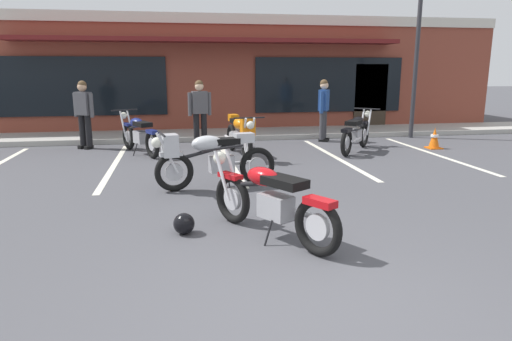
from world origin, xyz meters
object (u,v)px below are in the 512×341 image
object	(u,v)px
person_in_shorts_foreground	(84,110)
parking_lot_lamp_post	(422,9)
person_by_back_row	(200,109)
motorcycle_red_sportbike	(240,133)
motorcycle_blue_standard	(139,134)
traffic_cone	(434,138)
motorcycle_black_cruiser	(356,132)
person_in_black_shirt	(324,107)
motorcycle_foreground_classic	(270,200)
helmet_on_pavement	(184,224)
motorcycle_silver_naked	(210,157)

from	to	relation	value
person_in_shorts_foreground	parking_lot_lamp_post	xyz separation A→B (m)	(8.93, 0.23, 2.58)
person_by_back_row	motorcycle_red_sportbike	bearing A→B (deg)	-63.30
parking_lot_lamp_post	motorcycle_red_sportbike	bearing A→B (deg)	-159.80
motorcycle_red_sportbike	motorcycle_blue_standard	distance (m)	2.40
person_by_back_row	traffic_cone	distance (m)	5.94
motorcycle_black_cruiser	person_in_black_shirt	xyz separation A→B (m)	(-0.29, 1.65, 0.49)
motorcycle_blue_standard	person_by_back_row	bearing A→B (deg)	29.29
motorcycle_red_sportbike	motorcycle_blue_standard	size ratio (longest dim) A/B	1.08
motorcycle_black_cruiser	parking_lot_lamp_post	distance (m)	4.30
motorcycle_blue_standard	parking_lot_lamp_post	distance (m)	8.24
motorcycle_foreground_classic	traffic_cone	world-z (taller)	motorcycle_foreground_classic
helmet_on_pavement	parking_lot_lamp_post	xyz separation A→B (m)	(6.65, 6.78, 3.40)
motorcycle_silver_naked	person_in_shorts_foreground	distance (m)	5.22
person_by_back_row	person_in_black_shirt	bearing A→B (deg)	4.03
motorcycle_red_sportbike	person_in_shorts_foreground	xyz separation A→B (m)	(-3.64, 1.72, 0.42)
motorcycle_foreground_classic	person_by_back_row	size ratio (longest dim) A/B	1.11
motorcycle_silver_naked	person_by_back_row	size ratio (longest dim) A/B	1.25
motorcycle_red_sportbike	person_in_black_shirt	xyz separation A→B (m)	(2.56, 1.83, 0.42)
motorcycle_silver_naked	person_by_back_row	world-z (taller)	person_by_back_row
helmet_on_pavement	person_in_shorts_foreground	bearing A→B (deg)	109.13
motorcycle_foreground_classic	helmet_on_pavement	xyz separation A→B (m)	(-1.00, 0.28, -0.33)
traffic_cone	parking_lot_lamp_post	xyz separation A→B (m)	(0.35, 1.73, 3.27)
helmet_on_pavement	parking_lot_lamp_post	world-z (taller)	parking_lot_lamp_post
motorcycle_red_sportbike	person_in_shorts_foreground	distance (m)	4.04
person_in_black_shirt	person_in_shorts_foreground	distance (m)	6.19
motorcycle_red_sportbike	person_by_back_row	xyz separation A→B (m)	(-0.80, 1.59, 0.42)
motorcycle_foreground_classic	motorcycle_silver_naked	xyz separation A→B (m)	(-0.51, 2.41, 0.07)
motorcycle_blue_standard	helmet_on_pavement	bearing A→B (deg)	-80.83
helmet_on_pavement	traffic_cone	bearing A→B (deg)	38.74
person_in_black_shirt	parking_lot_lamp_post	world-z (taller)	parking_lot_lamp_post
motorcycle_red_sportbike	person_in_black_shirt	size ratio (longest dim) A/B	1.26
motorcycle_blue_standard	helmet_on_pavement	xyz separation A→B (m)	(0.91, -5.61, -0.33)
traffic_cone	motorcycle_foreground_classic	bearing A→B (deg)	-134.83
motorcycle_black_cruiser	motorcycle_foreground_classic	bearing A→B (deg)	-121.26
motorcycle_silver_naked	helmet_on_pavement	size ratio (longest dim) A/B	8.06
motorcycle_foreground_classic	helmet_on_pavement	size ratio (longest dim) A/B	7.17
motorcycle_foreground_classic	motorcycle_red_sportbike	xyz separation A→B (m)	(0.36, 5.11, 0.07)
motorcycle_silver_naked	person_by_back_row	xyz separation A→B (m)	(0.07, 4.29, 0.42)
person_in_shorts_foreground	person_by_back_row	distance (m)	2.84
motorcycle_red_sportbike	person_in_shorts_foreground	bearing A→B (deg)	154.73
person_in_shorts_foreground	helmet_on_pavement	xyz separation A→B (m)	(2.27, -6.55, -0.82)
motorcycle_blue_standard	helmet_on_pavement	size ratio (longest dim) A/B	7.51
motorcycle_black_cruiser	person_in_shorts_foreground	bearing A→B (deg)	166.65
motorcycle_red_sportbike	person_in_black_shirt	world-z (taller)	person_in_black_shirt
parking_lot_lamp_post	motorcycle_foreground_classic	bearing A→B (deg)	-128.69
motorcycle_red_sportbike	helmet_on_pavement	world-z (taller)	motorcycle_red_sportbike
person_in_shorts_foreground	person_by_back_row	size ratio (longest dim) A/B	1.00
motorcycle_red_sportbike	parking_lot_lamp_post	distance (m)	6.39
motorcycle_silver_naked	parking_lot_lamp_post	world-z (taller)	parking_lot_lamp_post
motorcycle_red_sportbike	parking_lot_lamp_post	bearing A→B (deg)	20.20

